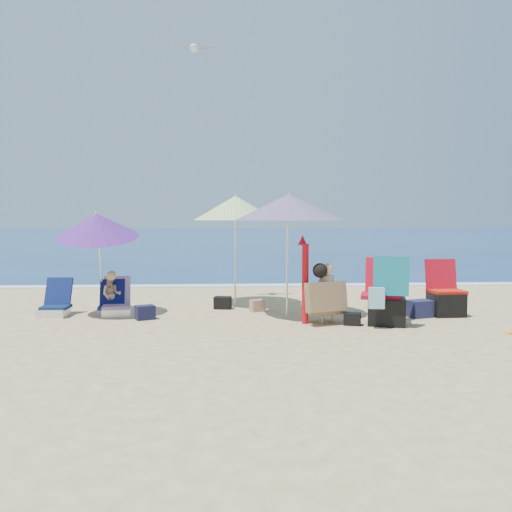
{
  "coord_description": "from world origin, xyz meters",
  "views": [
    {
      "loc": [
        -0.82,
        -8.82,
        1.81
      ],
      "look_at": [
        -0.3,
        1.0,
        1.1
      ],
      "focal_mm": 37.28,
      "sensor_mm": 36.0,
      "label": 1
    }
  ],
  "objects_px": {
    "umbrella_striped": "(236,208)",
    "chair_navy": "(55,306)",
    "camp_chair_right": "(386,300)",
    "person_left": "(111,295)",
    "umbrella_turquoise": "(289,207)",
    "furled_umbrella": "(305,275)",
    "person_center": "(325,294)",
    "chair_rainbow": "(117,305)",
    "camp_chair_left": "(445,299)",
    "umbrella_blue": "(97,225)",
    "seagull": "(194,48)"
  },
  "relations": [
    {
      "from": "umbrella_striped",
      "to": "chair_rainbow",
      "type": "bearing_deg",
      "value": -155.5
    },
    {
      "from": "person_center",
      "to": "person_left",
      "type": "height_order",
      "value": "person_center"
    },
    {
      "from": "furled_umbrella",
      "to": "person_center",
      "type": "relative_size",
      "value": 1.45
    },
    {
      "from": "umbrella_turquoise",
      "to": "camp_chair_right",
      "type": "distance_m",
      "value": 2.38
    },
    {
      "from": "person_center",
      "to": "umbrella_blue",
      "type": "bearing_deg",
      "value": 167.08
    },
    {
      "from": "camp_chair_right",
      "to": "chair_navy",
      "type": "bearing_deg",
      "value": 169.31
    },
    {
      "from": "umbrella_turquoise",
      "to": "umbrella_striped",
      "type": "distance_m",
      "value": 1.62
    },
    {
      "from": "camp_chair_left",
      "to": "person_left",
      "type": "bearing_deg",
      "value": 176.53
    },
    {
      "from": "umbrella_turquoise",
      "to": "chair_navy",
      "type": "relative_size",
      "value": 3.31
    },
    {
      "from": "furled_umbrella",
      "to": "camp_chair_left",
      "type": "relative_size",
      "value": 1.47
    },
    {
      "from": "furled_umbrella",
      "to": "person_center",
      "type": "bearing_deg",
      "value": -8.64
    },
    {
      "from": "umbrella_striped",
      "to": "chair_navy",
      "type": "relative_size",
      "value": 3.35
    },
    {
      "from": "chair_navy",
      "to": "camp_chair_left",
      "type": "xyz_separation_m",
      "value": [
        7.21,
        -0.3,
        0.13
      ]
    },
    {
      "from": "umbrella_blue",
      "to": "chair_rainbow",
      "type": "distance_m",
      "value": 1.52
    },
    {
      "from": "camp_chair_left",
      "to": "umbrella_blue",
      "type": "bearing_deg",
      "value": 177.66
    },
    {
      "from": "umbrella_blue",
      "to": "camp_chair_left",
      "type": "xyz_separation_m",
      "value": [
        6.41,
        -0.26,
        -1.37
      ]
    },
    {
      "from": "umbrella_striped",
      "to": "person_left",
      "type": "relative_size",
      "value": 2.76
    },
    {
      "from": "umbrella_turquoise",
      "to": "furled_umbrella",
      "type": "distance_m",
      "value": 1.35
    },
    {
      "from": "person_left",
      "to": "furled_umbrella",
      "type": "bearing_deg",
      "value": -15.84
    },
    {
      "from": "chair_navy",
      "to": "person_left",
      "type": "height_order",
      "value": "person_left"
    },
    {
      "from": "umbrella_turquoise",
      "to": "chair_navy",
      "type": "height_order",
      "value": "umbrella_turquoise"
    },
    {
      "from": "chair_rainbow",
      "to": "chair_navy",
      "type": "bearing_deg",
      "value": -177.52
    },
    {
      "from": "umbrella_striped",
      "to": "umbrella_blue",
      "type": "distance_m",
      "value": 2.79
    },
    {
      "from": "umbrella_turquoise",
      "to": "person_center",
      "type": "distance_m",
      "value": 1.74
    },
    {
      "from": "umbrella_turquoise",
      "to": "umbrella_striped",
      "type": "relative_size",
      "value": 0.99
    },
    {
      "from": "umbrella_blue",
      "to": "furled_umbrella",
      "type": "relative_size",
      "value": 1.35
    },
    {
      "from": "umbrella_turquoise",
      "to": "camp_chair_left",
      "type": "height_order",
      "value": "umbrella_turquoise"
    },
    {
      "from": "umbrella_blue",
      "to": "camp_chair_left",
      "type": "bearing_deg",
      "value": -2.34
    },
    {
      "from": "person_left",
      "to": "seagull",
      "type": "distance_m",
      "value": 5.37
    },
    {
      "from": "umbrella_turquoise",
      "to": "seagull",
      "type": "xyz_separation_m",
      "value": [
        -1.79,
        1.76,
        3.34
      ]
    },
    {
      "from": "chair_navy",
      "to": "chair_rainbow",
      "type": "bearing_deg",
      "value": 2.48
    },
    {
      "from": "camp_chair_right",
      "to": "person_left",
      "type": "xyz_separation_m",
      "value": [
        -4.84,
        1.18,
        -0.05
      ]
    },
    {
      "from": "umbrella_blue",
      "to": "camp_chair_right",
      "type": "xyz_separation_m",
      "value": [
        5.05,
        -1.07,
        -1.25
      ]
    },
    {
      "from": "chair_navy",
      "to": "seagull",
      "type": "xyz_separation_m",
      "value": [
        2.5,
        1.51,
        5.15
      ]
    },
    {
      "from": "chair_navy",
      "to": "camp_chair_right",
      "type": "relative_size",
      "value": 0.58
    },
    {
      "from": "chair_navy",
      "to": "furled_umbrella",
      "type": "bearing_deg",
      "value": -11.45
    },
    {
      "from": "umbrella_turquoise",
      "to": "seagull",
      "type": "height_order",
      "value": "seagull"
    },
    {
      "from": "furled_umbrella",
      "to": "seagull",
      "type": "bearing_deg",
      "value": 129.47
    },
    {
      "from": "umbrella_blue",
      "to": "chair_rainbow",
      "type": "xyz_separation_m",
      "value": [
        0.31,
        0.08,
        -1.49
      ]
    },
    {
      "from": "person_left",
      "to": "seagull",
      "type": "xyz_separation_m",
      "value": [
        1.49,
        1.43,
        4.96
      ]
    },
    {
      "from": "umbrella_turquoise",
      "to": "chair_rainbow",
      "type": "xyz_separation_m",
      "value": [
        -3.17,
        0.3,
        -1.81
      ]
    },
    {
      "from": "person_center",
      "to": "seagull",
      "type": "relative_size",
      "value": 1.19
    },
    {
      "from": "person_left",
      "to": "seagull",
      "type": "relative_size",
      "value": 0.95
    },
    {
      "from": "furled_umbrella",
      "to": "chair_rainbow",
      "type": "bearing_deg",
      "value": 164.18
    },
    {
      "from": "umbrella_striped",
      "to": "chair_navy",
      "type": "bearing_deg",
      "value": -162.34
    },
    {
      "from": "furled_umbrella",
      "to": "seagull",
      "type": "height_order",
      "value": "seagull"
    },
    {
      "from": "umbrella_striped",
      "to": "chair_rainbow",
      "type": "distance_m",
      "value": 3.05
    },
    {
      "from": "umbrella_blue",
      "to": "furled_umbrella",
      "type": "xyz_separation_m",
      "value": [
        3.69,
        -0.87,
        -0.84
      ]
    },
    {
      "from": "seagull",
      "to": "umbrella_blue",
      "type": "bearing_deg",
      "value": -137.72
    },
    {
      "from": "camp_chair_left",
      "to": "seagull",
      "type": "bearing_deg",
      "value": 159.03
    }
  ]
}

